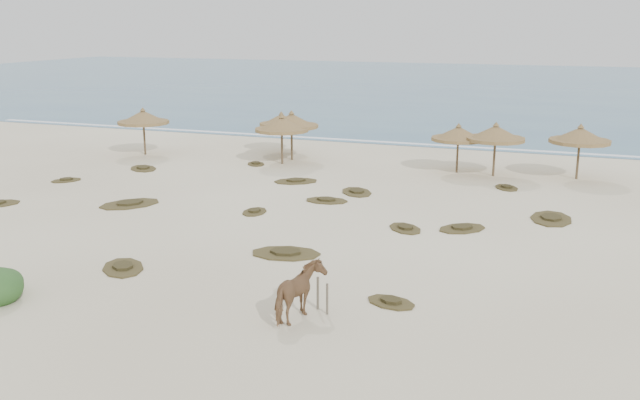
% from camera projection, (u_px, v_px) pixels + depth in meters
% --- Properties ---
extents(ground, '(160.00, 160.00, 0.00)m').
position_uv_depth(ground, '(222.00, 248.00, 27.40)').
color(ground, '#EDE5C3').
rests_on(ground, ground).
extents(ocean, '(200.00, 100.00, 0.01)m').
position_uv_depth(ocean, '(485.00, 86.00, 95.64)').
color(ocean, '#2D5F87').
rests_on(ocean, ground).
extents(foam_line, '(70.00, 0.60, 0.01)m').
position_uv_depth(foam_line, '(393.00, 143.00, 51.06)').
color(foam_line, white).
rests_on(foam_line, ground).
extents(palapa_0, '(4.13, 4.13, 3.09)m').
position_uv_depth(palapa_0, '(143.00, 118.00, 46.06)').
color(palapa_0, brown).
rests_on(palapa_0, ground).
extents(palapa_1, '(3.24, 3.24, 2.72)m').
position_uv_depth(palapa_1, '(281.00, 120.00, 47.03)').
color(palapa_1, brown).
rests_on(palapa_1, ground).
extents(palapa_2, '(3.40, 3.40, 3.07)m').
position_uv_depth(palapa_2, '(282.00, 125.00, 42.99)').
color(palapa_2, brown).
rests_on(palapa_2, ground).
extents(palapa_3, '(4.13, 4.13, 3.13)m').
position_uv_depth(palapa_3, '(292.00, 121.00, 44.23)').
color(palapa_3, brown).
rests_on(palapa_3, ground).
extents(palapa_4, '(4.23, 4.23, 3.08)m').
position_uv_depth(palapa_4, '(496.00, 134.00, 39.59)').
color(palapa_4, brown).
rests_on(palapa_4, ground).
extents(palapa_5, '(3.90, 3.90, 2.87)m').
position_uv_depth(palapa_5, '(458.00, 134.00, 40.53)').
color(palapa_5, brown).
rests_on(palapa_5, ground).
extents(palapa_6, '(3.54, 3.54, 3.09)m').
position_uv_depth(palapa_6, '(580.00, 136.00, 38.82)').
color(palapa_6, brown).
rests_on(palapa_6, ground).
extents(horse, '(1.14, 2.07, 1.67)m').
position_uv_depth(horse, '(299.00, 293.00, 20.65)').
color(horse, brown).
rests_on(horse, ground).
extents(fence_post_near, '(0.10, 0.10, 1.04)m').
position_uv_depth(fence_post_near, '(318.00, 293.00, 21.48)').
color(fence_post_near, '#605848').
rests_on(fence_post_near, ground).
extents(fence_post_far, '(0.09, 0.09, 0.97)m').
position_uv_depth(fence_post_far, '(327.00, 299.00, 21.13)').
color(fence_post_far, '#605848').
rests_on(fence_post_far, ground).
extents(scrub_1, '(3.23, 3.46, 0.16)m').
position_uv_depth(scrub_1, '(130.00, 204.00, 33.88)').
color(scrub_1, '#4E4522').
rests_on(scrub_1, ground).
extents(scrub_2, '(1.20, 1.70, 0.16)m').
position_uv_depth(scrub_2, '(254.00, 211.00, 32.49)').
color(scrub_2, '#4E4522').
rests_on(scrub_2, ground).
extents(scrub_3, '(2.20, 1.53, 0.16)m').
position_uv_depth(scrub_3, '(327.00, 200.00, 34.53)').
color(scrub_3, '#4E4522').
rests_on(scrub_3, ground).
extents(scrub_4, '(2.08, 2.17, 0.16)m').
position_uv_depth(scrub_4, '(405.00, 228.00, 29.89)').
color(scrub_4, '#4E4522').
rests_on(scrub_4, ground).
extents(scrub_5, '(1.92, 2.82, 0.16)m').
position_uv_depth(scrub_5, '(551.00, 218.00, 31.36)').
color(scrub_5, '#4E4522').
rests_on(scrub_5, ground).
extents(scrub_6, '(2.61, 2.57, 0.16)m').
position_uv_depth(scrub_6, '(143.00, 168.00, 42.03)').
color(scrub_6, '#4E4522').
rests_on(scrub_6, ground).
extents(scrub_7, '(2.42, 2.67, 0.16)m').
position_uv_depth(scrub_7, '(357.00, 192.00, 36.23)').
color(scrub_7, '#4E4522').
rests_on(scrub_7, ground).
extents(scrub_8, '(1.82, 1.94, 0.16)m').
position_uv_depth(scrub_8, '(66.00, 180.00, 38.91)').
color(scrub_8, '#4E4522').
rests_on(scrub_8, ground).
extents(scrub_9, '(2.94, 2.20, 0.16)m').
position_uv_depth(scrub_9, '(286.00, 253.00, 26.69)').
color(scrub_9, '#4E4522').
rests_on(scrub_9, ground).
extents(scrub_10, '(1.72, 1.96, 0.16)m').
position_uv_depth(scrub_10, '(507.00, 187.00, 37.18)').
color(scrub_10, '#4E4522').
rests_on(scrub_10, ground).
extents(scrub_11, '(2.49, 2.58, 0.16)m').
position_uv_depth(scrub_11, '(123.00, 267.00, 25.13)').
color(scrub_11, '#4E4522').
rests_on(scrub_11, ground).
extents(scrub_12, '(1.87, 1.51, 0.16)m').
position_uv_depth(scrub_12, '(391.00, 302.00, 22.04)').
color(scrub_12, '#4E4522').
rests_on(scrub_12, ground).
extents(scrub_13, '(2.85, 2.56, 0.16)m').
position_uv_depth(scrub_13, '(296.00, 181.00, 38.69)').
color(scrub_13, '#4E4522').
rests_on(scrub_13, ground).
extents(scrub_14, '(2.52, 2.55, 0.16)m').
position_uv_depth(scrub_14, '(462.00, 228.00, 29.89)').
color(scrub_14, '#4E4522').
rests_on(scrub_14, ground).
extents(scrub_15, '(1.71, 1.86, 0.16)m').
position_uv_depth(scrub_15, '(256.00, 164.00, 43.35)').
color(scrub_15, '#4E4522').
rests_on(scrub_15, ground).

